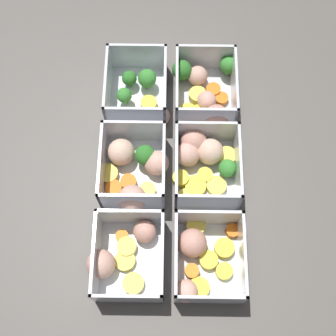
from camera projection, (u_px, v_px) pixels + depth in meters
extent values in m
plane|color=#56514C|center=(168.00, 173.00, 0.87)|extent=(4.00, 4.00, 0.00)
cube|color=silver|center=(205.00, 261.00, 0.81)|extent=(0.14, 0.11, 0.00)
cube|color=silver|center=(240.00, 258.00, 0.77)|extent=(0.14, 0.01, 0.08)
cube|color=silver|center=(173.00, 257.00, 0.77)|extent=(0.14, 0.01, 0.08)
cube|color=silver|center=(207.00, 300.00, 0.75)|extent=(0.01, 0.11, 0.08)
cube|color=silver|center=(206.00, 218.00, 0.80)|extent=(0.01, 0.11, 0.08)
cylinder|color=yellow|center=(197.00, 288.00, 0.78)|extent=(0.04, 0.04, 0.01)
cylinder|color=#DBC647|center=(194.00, 227.00, 0.82)|extent=(0.04, 0.04, 0.02)
sphere|color=#D19E8C|center=(184.00, 291.00, 0.77)|extent=(0.05, 0.05, 0.04)
cylinder|color=yellow|center=(222.00, 271.00, 0.79)|extent=(0.04, 0.04, 0.01)
cylinder|color=yellow|center=(222.00, 248.00, 0.81)|extent=(0.04, 0.04, 0.01)
cylinder|color=orange|center=(231.00, 231.00, 0.82)|extent=(0.03, 0.03, 0.01)
cylinder|color=yellow|center=(206.00, 260.00, 0.80)|extent=(0.04, 0.04, 0.01)
sphere|color=tan|center=(190.00, 243.00, 0.79)|extent=(0.07, 0.07, 0.05)
cylinder|color=orange|center=(190.00, 271.00, 0.79)|extent=(0.03, 0.03, 0.02)
cube|color=silver|center=(204.00, 173.00, 0.87)|extent=(0.14, 0.11, 0.00)
cube|color=silver|center=(236.00, 166.00, 0.83)|extent=(0.14, 0.01, 0.08)
cube|color=silver|center=(174.00, 166.00, 0.83)|extent=(0.14, 0.01, 0.08)
cube|color=silver|center=(206.00, 203.00, 0.81)|extent=(0.01, 0.11, 0.08)
cube|color=silver|center=(204.00, 132.00, 0.86)|extent=(0.01, 0.11, 0.08)
cylinder|color=yellow|center=(179.00, 179.00, 0.85)|extent=(0.03, 0.03, 0.02)
sphere|color=beige|center=(208.00, 152.00, 0.85)|extent=(0.06, 0.06, 0.05)
cylinder|color=#DBC647|center=(214.00, 186.00, 0.85)|extent=(0.05, 0.05, 0.01)
cylinder|color=#49883F|center=(224.00, 172.00, 0.86)|extent=(0.01, 0.01, 0.01)
sphere|color=#388433|center=(225.00, 168.00, 0.84)|extent=(0.03, 0.03, 0.03)
cylinder|color=#DBC647|center=(225.00, 156.00, 0.87)|extent=(0.05, 0.05, 0.01)
sphere|color=#D19E8C|center=(186.00, 154.00, 0.85)|extent=(0.05, 0.05, 0.05)
sphere|color=tan|center=(191.00, 141.00, 0.86)|extent=(0.06, 0.06, 0.05)
cylinder|color=yellow|center=(193.00, 186.00, 0.85)|extent=(0.05, 0.05, 0.01)
cylinder|color=yellow|center=(203.00, 175.00, 0.85)|extent=(0.03, 0.03, 0.01)
cylinder|color=#DBC647|center=(183.00, 197.00, 0.84)|extent=(0.04, 0.04, 0.01)
cube|color=silver|center=(202.00, 96.00, 0.92)|extent=(0.14, 0.11, 0.00)
cube|color=silver|center=(232.00, 87.00, 0.89)|extent=(0.14, 0.01, 0.08)
cube|color=silver|center=(175.00, 87.00, 0.89)|extent=(0.14, 0.01, 0.08)
cube|color=silver|center=(204.00, 119.00, 0.87)|extent=(0.01, 0.11, 0.08)
cube|color=silver|center=(203.00, 57.00, 0.92)|extent=(0.01, 0.11, 0.08)
cylinder|color=orange|center=(211.00, 90.00, 0.92)|extent=(0.03, 0.03, 0.01)
cylinder|color=yellow|center=(197.00, 113.00, 0.90)|extent=(0.04, 0.04, 0.02)
sphere|color=tan|center=(214.00, 118.00, 0.88)|extent=(0.07, 0.07, 0.05)
cylinder|color=#DBC647|center=(196.00, 96.00, 0.91)|extent=(0.05, 0.05, 0.02)
cylinder|color=yellow|center=(186.00, 113.00, 0.90)|extent=(0.04, 0.04, 0.01)
sphere|color=#D19E8C|center=(196.00, 76.00, 0.92)|extent=(0.05, 0.05, 0.04)
cylinder|color=#49883F|center=(226.00, 71.00, 0.93)|extent=(0.01, 0.01, 0.02)
sphere|color=#388433|center=(227.00, 65.00, 0.91)|extent=(0.04, 0.04, 0.04)
cylinder|color=orange|center=(220.00, 99.00, 0.91)|extent=(0.03, 0.03, 0.01)
sphere|color=#D19E8C|center=(205.00, 100.00, 0.90)|extent=(0.04, 0.04, 0.04)
cylinder|color=#407A37|center=(180.00, 76.00, 0.93)|extent=(0.01, 0.01, 0.02)
sphere|color=#2D7228|center=(180.00, 70.00, 0.91)|extent=(0.04, 0.04, 0.04)
cube|color=silver|center=(129.00, 260.00, 0.81)|extent=(0.14, 0.11, 0.00)
cube|color=silver|center=(160.00, 257.00, 0.77)|extent=(0.14, 0.01, 0.08)
cube|color=silver|center=(94.00, 256.00, 0.77)|extent=(0.14, 0.01, 0.08)
cube|color=silver|center=(125.00, 299.00, 0.75)|extent=(0.01, 0.11, 0.08)
cube|color=silver|center=(129.00, 217.00, 0.80)|extent=(0.01, 0.11, 0.08)
cylinder|color=#DBC647|center=(131.00, 283.00, 0.78)|extent=(0.05, 0.05, 0.01)
cylinder|color=orange|center=(120.00, 237.00, 0.81)|extent=(0.03, 0.03, 0.01)
sphere|color=#D19E8C|center=(99.00, 264.00, 0.78)|extent=(0.05, 0.05, 0.05)
sphere|color=tan|center=(143.00, 231.00, 0.80)|extent=(0.06, 0.06, 0.04)
cylinder|color=#DBC647|center=(123.00, 260.00, 0.80)|extent=(0.05, 0.05, 0.01)
cylinder|color=#DBC647|center=(125.00, 247.00, 0.81)|extent=(0.05, 0.05, 0.01)
cube|color=silver|center=(132.00, 172.00, 0.87)|extent=(0.14, 0.11, 0.00)
cube|color=silver|center=(162.00, 166.00, 0.83)|extent=(0.14, 0.01, 0.08)
cube|color=silver|center=(100.00, 165.00, 0.83)|extent=(0.14, 0.01, 0.08)
cube|color=silver|center=(129.00, 202.00, 0.81)|extent=(0.01, 0.11, 0.08)
cube|color=silver|center=(133.00, 131.00, 0.86)|extent=(0.01, 0.11, 0.08)
sphere|color=beige|center=(119.00, 152.00, 0.85)|extent=(0.07, 0.07, 0.05)
cylinder|color=#407A37|center=(144.00, 160.00, 0.86)|extent=(0.01, 0.01, 0.02)
sphere|color=#2D7228|center=(143.00, 155.00, 0.84)|extent=(0.04, 0.04, 0.04)
cylinder|color=#DBC647|center=(106.00, 174.00, 0.86)|extent=(0.05, 0.05, 0.01)
sphere|color=#D19E8C|center=(130.00, 199.00, 0.82)|extent=(0.06, 0.06, 0.05)
cylinder|color=orange|center=(126.00, 182.00, 0.85)|extent=(0.03, 0.03, 0.01)
sphere|color=#D19E8C|center=(154.00, 163.00, 0.85)|extent=(0.06, 0.06, 0.05)
cylinder|color=#DBC647|center=(146.00, 190.00, 0.84)|extent=(0.04, 0.04, 0.02)
cylinder|color=orange|center=(112.00, 188.00, 0.85)|extent=(0.04, 0.04, 0.01)
cube|color=silver|center=(136.00, 96.00, 0.93)|extent=(0.14, 0.11, 0.00)
cube|color=silver|center=(163.00, 87.00, 0.89)|extent=(0.14, 0.01, 0.08)
cube|color=silver|center=(106.00, 86.00, 0.89)|extent=(0.14, 0.01, 0.08)
cube|color=silver|center=(133.00, 118.00, 0.87)|extent=(0.01, 0.11, 0.08)
cube|color=silver|center=(136.00, 56.00, 0.92)|extent=(0.01, 0.11, 0.08)
sphere|color=#D19E8C|center=(159.00, 116.00, 0.89)|extent=(0.04, 0.04, 0.04)
cylinder|color=#49883F|center=(123.00, 100.00, 0.91)|extent=(0.01, 0.01, 0.02)
sphere|color=#388433|center=(122.00, 95.00, 0.89)|extent=(0.03, 0.03, 0.03)
cylinder|color=yellow|center=(147.00, 103.00, 0.91)|extent=(0.03, 0.03, 0.01)
cylinder|color=orange|center=(139.00, 116.00, 0.90)|extent=(0.04, 0.04, 0.01)
cylinder|color=#407A37|center=(128.00, 83.00, 0.93)|extent=(0.01, 0.01, 0.01)
sphere|color=#2D7228|center=(127.00, 78.00, 0.91)|extent=(0.03, 0.03, 0.03)
cylinder|color=#49883F|center=(146.00, 84.00, 0.92)|extent=(0.01, 0.01, 0.01)
sphere|color=#388433|center=(145.00, 78.00, 0.91)|extent=(0.04, 0.04, 0.04)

